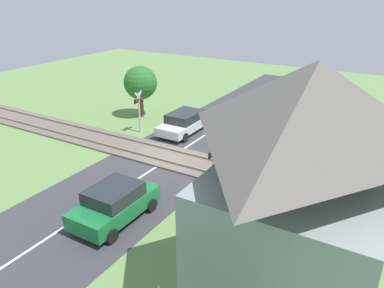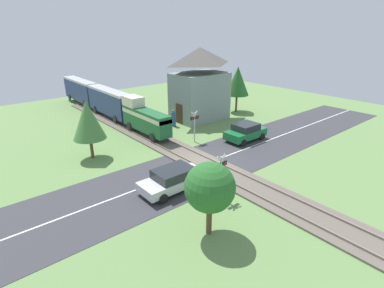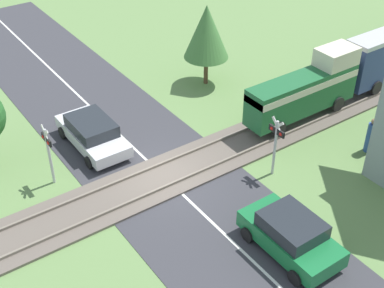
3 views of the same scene
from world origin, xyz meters
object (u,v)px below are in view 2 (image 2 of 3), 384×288
(car_near_crossing, at_px, (174,179))
(crossing_signal_west_approach, at_px, (221,171))
(train, at_px, (105,100))
(pedestrian_by_station, at_px, (174,119))
(car_far_side, at_px, (246,132))
(crossing_signal_east_approach, at_px, (195,122))
(station_building, at_px, (200,85))

(car_near_crossing, height_order, crossing_signal_west_approach, crossing_signal_west_approach)
(train, distance_m, pedestrian_by_station, 8.62)
(train, bearing_deg, car_near_crossing, -102.35)
(car_far_side, xyz_separation_m, pedestrian_by_station, (-2.51, 7.42, -0.02))
(car_far_side, distance_m, crossing_signal_east_approach, 4.72)
(train, bearing_deg, station_building, -43.88)
(station_building, height_order, pedestrian_by_station, station_building)
(train, distance_m, crossing_signal_east_approach, 12.72)
(car_far_side, bearing_deg, station_building, 80.25)
(car_near_crossing, height_order, car_far_side, car_far_side)
(crossing_signal_west_approach, xyz_separation_m, pedestrian_by_station, (6.22, 12.92, -1.04))
(crossing_signal_west_approach, height_order, station_building, station_building)
(pedestrian_by_station, bearing_deg, station_building, 5.46)
(car_near_crossing, distance_m, crossing_signal_west_approach, 3.19)
(train, bearing_deg, pedestrian_by_station, -63.95)
(crossing_signal_west_approach, distance_m, crossing_signal_east_approach, 9.49)
(car_near_crossing, xyz_separation_m, station_building, (11.54, 10.67, 2.97))
(train, height_order, crossing_signal_west_approach, train)
(car_far_side, xyz_separation_m, crossing_signal_west_approach, (-8.73, -5.50, 1.02))
(car_near_crossing, distance_m, station_building, 15.99)
(car_far_side, xyz_separation_m, crossing_signal_east_approach, (-3.80, 2.62, 1.02))
(train, xyz_separation_m, pedestrian_by_station, (3.75, -7.68, -1.10))
(car_near_crossing, relative_size, station_building, 0.58)
(crossing_signal_west_approach, xyz_separation_m, crossing_signal_east_approach, (4.93, 8.11, 0.00))
(train, relative_size, crossing_signal_east_approach, 8.10)
(car_near_crossing, bearing_deg, crossing_signal_west_approach, -60.64)
(crossing_signal_east_approach, bearing_deg, car_near_crossing, -139.36)
(train, distance_m, station_building, 10.71)
(car_far_side, bearing_deg, crossing_signal_west_approach, -147.80)
(train, height_order, crossing_signal_east_approach, train)
(car_near_crossing, bearing_deg, station_building, 42.75)
(train, bearing_deg, crossing_signal_west_approach, -96.83)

